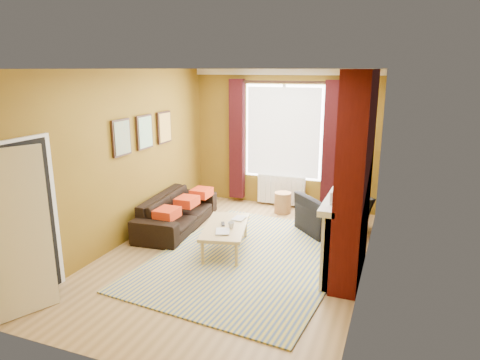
# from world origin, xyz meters

# --- Properties ---
(ground) EXTENTS (5.50, 5.50, 0.00)m
(ground) POSITION_xyz_m (0.00, 0.00, 0.00)
(ground) COLOR olive
(ground) RESTS_ON ground
(room_walls) EXTENTS (3.82, 5.54, 2.83)m
(room_walls) POSITION_xyz_m (0.63, 0.28, 1.38)
(room_walls) COLOR brown
(room_walls) RESTS_ON ground
(striped_rug) EXTENTS (2.99, 3.90, 0.02)m
(striped_rug) POSITION_xyz_m (0.26, 0.00, 0.01)
(striped_rug) COLOR #355593
(striped_rug) RESTS_ON ground
(sofa) EXTENTS (0.98, 2.12, 0.60)m
(sofa) POSITION_xyz_m (-1.42, 0.78, 0.30)
(sofa) COLOR black
(sofa) RESTS_ON ground
(armchair) EXTENTS (1.41, 1.40, 0.69)m
(armchair) POSITION_xyz_m (1.25, 1.53, 0.34)
(armchair) COLOR black
(armchair) RESTS_ON ground
(coffee_table) EXTENTS (0.91, 1.37, 0.42)m
(coffee_table) POSITION_xyz_m (-0.20, 0.14, 0.37)
(coffee_table) COLOR tan
(coffee_table) RESTS_ON ground
(wicker_stool) EXTENTS (0.41, 0.41, 0.42)m
(wicker_stool) POSITION_xyz_m (0.15, 2.24, 0.21)
(wicker_stool) COLOR olive
(wicker_stool) RESTS_ON ground
(floor_lamp) EXTENTS (0.27, 0.27, 1.46)m
(floor_lamp) POSITION_xyz_m (1.55, 2.40, 1.15)
(floor_lamp) COLOR black
(floor_lamp) RESTS_ON ground
(book_a) EXTENTS (0.29, 0.33, 0.03)m
(book_a) POSITION_xyz_m (-0.22, -0.18, 0.43)
(book_a) COLOR #999999
(book_a) RESTS_ON coffee_table
(book_b) EXTENTS (0.19, 0.26, 0.02)m
(book_b) POSITION_xyz_m (-0.20, 0.50, 0.43)
(book_b) COLOR #999999
(book_b) RESTS_ON coffee_table
(mug) EXTENTS (0.14, 0.14, 0.10)m
(mug) POSITION_xyz_m (-0.08, 0.07, 0.47)
(mug) COLOR #999999
(mug) RESTS_ON coffee_table
(tv_remote) EXTENTS (0.12, 0.17, 0.02)m
(tv_remote) POSITION_xyz_m (-0.25, 0.16, 0.43)
(tv_remote) COLOR #242427
(tv_remote) RESTS_ON coffee_table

